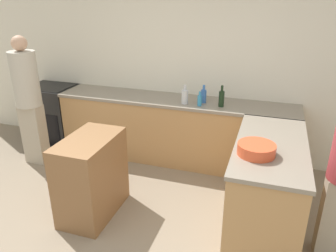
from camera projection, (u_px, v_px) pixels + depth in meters
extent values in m
cube|color=silver|center=(182.00, 64.00, 4.67)|extent=(8.00, 0.06, 2.70)
cube|color=tan|center=(174.00, 131.00, 4.72)|extent=(3.33, 0.61, 0.89)
cube|color=gray|center=(174.00, 101.00, 4.55)|extent=(3.36, 0.64, 0.04)
cube|color=tan|center=(266.00, 185.00, 3.40)|extent=(0.66, 1.52, 0.89)
cube|color=gray|center=(272.00, 145.00, 3.22)|extent=(0.69, 1.55, 0.04)
cube|color=black|center=(54.00, 114.00, 5.31)|extent=(0.74, 0.61, 0.93)
cube|color=black|center=(42.00, 129.00, 5.09)|extent=(0.62, 0.01, 0.52)
cube|color=black|center=(50.00, 86.00, 5.13)|extent=(0.68, 0.56, 0.01)
cube|color=brown|center=(92.00, 177.00, 3.55)|extent=(0.48, 0.82, 0.90)
cylinder|color=#DB512D|center=(256.00, 149.00, 2.98)|extent=(0.35, 0.35, 0.10)
cylinder|color=#386BB7|center=(204.00, 96.00, 4.37)|extent=(0.08, 0.08, 0.17)
cylinder|color=#386BB7|center=(204.00, 88.00, 4.32)|extent=(0.03, 0.03, 0.07)
cylinder|color=#338CBF|center=(200.00, 101.00, 4.25)|extent=(0.06, 0.06, 0.14)
cylinder|color=#338CBF|center=(200.00, 94.00, 4.22)|extent=(0.03, 0.03, 0.05)
cylinder|color=silver|center=(185.00, 97.00, 4.33)|extent=(0.09, 0.09, 0.18)
cylinder|color=silver|center=(185.00, 88.00, 4.28)|extent=(0.04, 0.04, 0.07)
cylinder|color=black|center=(221.00, 99.00, 4.21)|extent=(0.07, 0.07, 0.20)
cylinder|color=black|center=(222.00, 88.00, 4.16)|extent=(0.03, 0.03, 0.08)
cube|color=#ADA38E|center=(35.00, 134.00, 4.66)|extent=(0.31, 0.19, 0.86)
cylinder|color=#B7B2A3|center=(25.00, 79.00, 4.35)|extent=(0.34, 0.34, 0.74)
sphere|color=tan|center=(19.00, 43.00, 4.17)|extent=(0.20, 0.20, 0.20)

